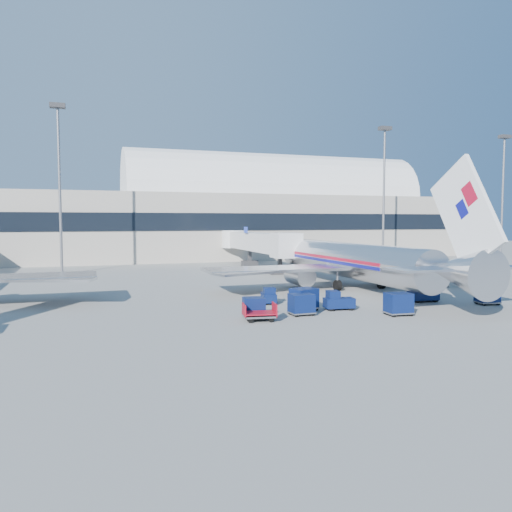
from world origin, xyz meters
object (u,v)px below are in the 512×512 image
object	(u,v)px
mast_west	(59,163)
cart_train_a	(304,299)
barrier_mid	(459,283)
cart_train_b	(302,304)
tug_lead	(338,301)
cart_solo_far	(487,295)
barrier_near	(433,284)
cart_solo_near	(398,303)
jetbridge_near	(254,242)
mast_far_east	(503,179)
cart_open_red	(260,315)
airliner_main	(355,261)
cart_train_c	(254,307)
barrier_far	(483,282)
tug_left	(269,296)
tug_right	(422,293)
mast_east	(384,175)

from	to	relation	value
mast_west	cart_train_a	distance (m)	43.05
barrier_mid	cart_train_b	size ratio (longest dim) A/B	1.59
tug_lead	cart_solo_far	xyz separation A→B (m)	(13.33, -1.80, 0.14)
cart_solo_far	barrier_near	bearing A→B (deg)	84.64
cart_solo_near	jetbridge_near	bearing A→B (deg)	90.53
mast_far_east	cart_open_red	bearing A→B (deg)	-147.39
cart_train_a	cart_train_b	world-z (taller)	cart_train_a
airliner_main	cart_train_c	distance (m)	19.17
barrier_far	tug_left	distance (m)	26.84
barrier_far	tug_lead	distance (m)	23.90
cart_train_b	cart_train_c	world-z (taller)	cart_train_b
cart_train_c	cart_solo_near	distance (m)	10.93
airliner_main	barrier_far	distance (m)	15.02
cart_solo_far	cart_open_red	world-z (taller)	cart_solo_far
tug_left	cart_solo_near	world-z (taller)	cart_solo_near
barrier_near	cart_solo_near	xyz separation A→B (m)	(-12.60, -11.90, 0.46)
barrier_far	tug_right	world-z (taller)	tug_right
cart_solo_near	barrier_mid	bearing A→B (deg)	40.44
mast_far_east	cart_train_c	distance (m)	72.01
barrier_far	tug_left	world-z (taller)	tug_left
mast_east	barrier_far	xyz separation A→B (m)	(-5.40, -28.00, -14.34)
tug_left	cart_train_b	distance (m)	5.87
cart_train_a	tug_right	bearing A→B (deg)	-13.70
mast_west	tug_right	xyz separation A→B (m)	(31.18, -35.10, -14.04)
airliner_main	cart_open_red	xyz separation A→B (m)	(-15.21, -13.03, -2.48)
cart_train_b	cart_train_c	xyz separation A→B (m)	(-3.65, 0.45, -0.08)
cart_solo_far	cart_train_b	bearing A→B (deg)	-173.81
tug_right	cart_solo_near	size ratio (longest dim) A/B	1.32
barrier_mid	cart_train_c	bearing A→B (deg)	-161.13
mast_far_east	cart_open_red	size ratio (longest dim) A/B	8.87
barrier_near	cart_train_b	bearing A→B (deg)	-154.06
mast_far_east	barrier_mid	bearing A→B (deg)	-140.28
tug_right	cart_solo_far	xyz separation A→B (m)	(4.34, -3.03, 0.10)
airliner_main	barrier_mid	bearing A→B (deg)	-12.50
barrier_far	tug_right	xyz separation A→B (m)	(-13.42, -7.10, 0.30)
tug_lead	cart_solo_near	world-z (taller)	cart_solo_near
mast_far_east	tug_left	bearing A→B (deg)	-150.96
cart_solo_far	barrier_far	bearing A→B (deg)	56.52
jetbridge_near	mast_far_east	xyz separation A→B (m)	(47.40, -0.81, 10.86)
barrier_mid	cart_train_b	distance (m)	24.70
jetbridge_near	mast_west	world-z (taller)	mast_west
cart_train_b	cart_solo_far	distance (m)	17.03
jetbridge_near	barrier_near	distance (m)	30.82
tug_left	cart_open_red	distance (m)	7.60
mast_west	tug_lead	distance (m)	44.85
airliner_main	mast_east	distance (m)	34.51
barrier_far	barrier_near	bearing A→B (deg)	180.00
mast_west	barrier_mid	world-z (taller)	mast_west
jetbridge_near	cart_solo_near	distance (m)	40.88
airliner_main	jetbridge_near	world-z (taller)	airliner_main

